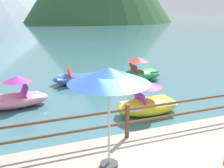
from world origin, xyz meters
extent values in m
plane|color=#3D6B75|center=(0.00, 40.00, 0.00)|extent=(200.00, 200.00, 0.00)
cylinder|color=brown|center=(0.00, 1.55, 0.88)|extent=(0.12, 0.12, 0.95)
cylinder|color=brown|center=(0.00, 1.55, 1.21)|extent=(23.80, 0.07, 0.07)
cylinder|color=brown|center=(0.00, 1.55, 0.83)|extent=(23.80, 0.07, 0.07)
cylinder|color=#B2B2B7|center=(-0.94, 0.44, 1.40)|extent=(0.05, 0.05, 2.00)
cone|color=blue|center=(-0.94, 0.44, 2.48)|extent=(1.70, 1.70, 0.32)
cylinder|color=#333333|center=(-0.94, 0.44, 0.44)|extent=(0.40, 0.40, 0.08)
ellipsoid|color=blue|center=(0.41, 8.55, 0.27)|extent=(2.71, 1.85, 0.55)
cube|color=silver|center=(0.41, 8.55, 0.37)|extent=(2.13, 1.49, 0.06)
cube|color=red|center=(0.17, 8.36, 0.44)|extent=(0.49, 0.49, 0.08)
cube|color=red|center=(0.00, 8.41, 0.66)|extent=(0.31, 0.44, 0.43)
cube|color=red|center=(0.30, 8.83, 0.44)|extent=(0.49, 0.49, 0.08)
cube|color=red|center=(0.13, 8.88, 0.66)|extent=(0.31, 0.44, 0.43)
cube|color=blue|center=(1.07, 8.36, 0.43)|extent=(0.76, 0.98, 0.12)
ellipsoid|color=yellow|center=(1.84, 3.71, 0.29)|extent=(2.42, 1.27, 0.58)
cube|color=silver|center=(1.84, 3.71, 0.39)|extent=(1.89, 1.04, 0.06)
cube|color=purple|center=(1.66, 3.47, 0.46)|extent=(0.40, 0.40, 0.08)
cube|color=purple|center=(1.48, 3.47, 0.68)|extent=(0.21, 0.40, 0.43)
cube|color=purple|center=(1.66, 3.96, 0.46)|extent=(0.40, 0.40, 0.08)
cube|color=purple|center=(1.48, 3.96, 0.68)|extent=(0.21, 0.40, 0.43)
cube|color=yellow|center=(2.51, 3.70, 0.45)|extent=(0.54, 0.87, 0.12)
cone|color=purple|center=(1.72, 3.71, 1.16)|extent=(1.19, 1.19, 0.22)
ellipsoid|color=pink|center=(-2.66, 6.21, 0.28)|extent=(2.63, 1.36, 0.56)
cube|color=silver|center=(-2.66, 6.21, 0.38)|extent=(2.06, 1.10, 0.06)
cube|color=purple|center=(-2.49, 6.46, 0.45)|extent=(0.43, 0.43, 0.08)
cube|color=purple|center=(-2.31, 6.47, 0.67)|extent=(0.24, 0.42, 0.43)
cube|color=purple|center=(-2.45, 6.00, 0.45)|extent=(0.43, 0.43, 0.08)
cube|color=purple|center=(-2.27, 6.02, 0.67)|extent=(0.24, 0.42, 0.43)
cone|color=purple|center=(-2.54, 6.23, 1.15)|extent=(1.17, 1.17, 0.22)
ellipsoid|color=green|center=(3.77, 8.13, 0.29)|extent=(2.43, 1.26, 0.58)
cube|color=silver|center=(3.77, 8.13, 0.39)|extent=(1.90, 1.03, 0.06)
cube|color=red|center=(3.58, 7.89, 0.46)|extent=(0.41, 0.41, 0.08)
cube|color=red|center=(3.40, 7.89, 0.68)|extent=(0.21, 0.40, 0.43)
cube|color=red|center=(3.59, 8.37, 0.46)|extent=(0.41, 0.41, 0.08)
cube|color=red|center=(3.41, 8.38, 0.68)|extent=(0.21, 0.40, 0.43)
cube|color=green|center=(4.43, 8.12, 0.45)|extent=(0.54, 0.86, 0.12)
cone|color=red|center=(3.64, 8.13, 1.16)|extent=(1.18, 1.18, 0.22)
camera|label=1|loc=(-2.81, -4.49, 3.79)|focal=43.32mm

